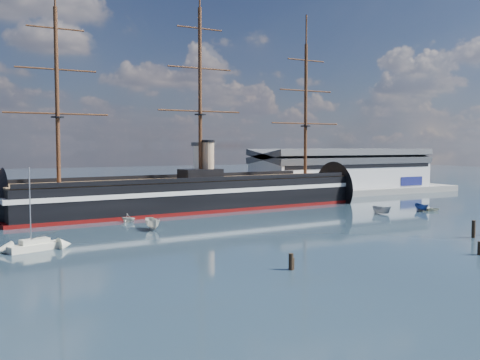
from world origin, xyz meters
TOP-DOWN VIEW (x-y plane):
  - ground at (0.00, 40.00)m, footprint 600.00×600.00m
  - quay at (10.00, 76.00)m, footprint 180.00×18.00m
  - warehouse at (58.00, 80.00)m, footprint 63.00×21.00m
  - quay_tower at (3.00, 73.00)m, footprint 5.00×5.00m
  - warship at (-7.53, 60.00)m, footprint 113.39×22.21m
  - sailboat at (-47.82, 25.02)m, footprint 8.34×4.53m
  - motorboat_a at (-25.08, 35.56)m, footprint 7.35×3.42m
  - motorboat_c at (30.19, 32.13)m, footprint 6.36×3.24m
  - motorboat_d at (-26.09, 48.00)m, footprint 5.93×5.25m
  - motorboat_e at (44.76, 30.98)m, footprint 2.96×3.15m
  - motorboat_f at (43.01, 31.72)m, footprint 6.07×3.32m
  - piling_near_left at (-20.70, -4.60)m, footprint 0.64×0.64m
  - piling_near_mid at (8.97, -10.15)m, footprint 0.64×0.64m
  - piling_near_right at (20.84, 0.03)m, footprint 0.64×0.64m

SIDE VIEW (x-z plane):
  - ground at x=0.00m, z-range 0.00..0.00m
  - quay at x=10.00m, z-range -1.00..1.00m
  - motorboat_a at x=-25.08m, z-range -1.42..1.42m
  - motorboat_c at x=30.19m, z-range -1.21..1.21m
  - motorboat_d at x=-26.09m, z-range -1.02..1.02m
  - motorboat_e at x=44.76m, z-range -0.72..0.72m
  - motorboat_f at x=43.01m, z-range -1.15..1.15m
  - piling_near_left at x=-20.70m, z-range -1.43..1.43m
  - piling_near_mid at x=8.97m, z-range -1.35..1.35m
  - piling_near_right at x=20.84m, z-range -1.89..1.89m
  - sailboat at x=-47.82m, z-range -5.59..7.22m
  - warship at x=-7.53m, z-range -22.93..31.01m
  - warehouse at x=58.00m, z-range 2.18..13.78m
  - quay_tower at x=3.00m, z-range 2.25..17.25m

